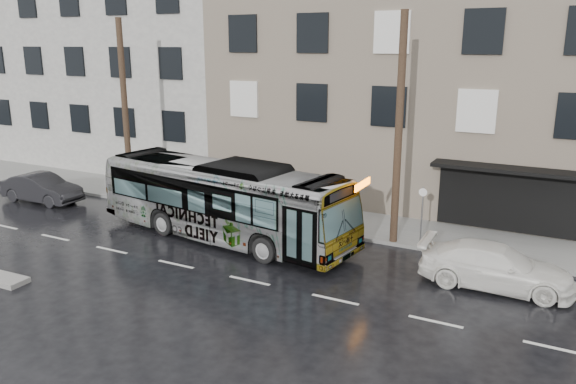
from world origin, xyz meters
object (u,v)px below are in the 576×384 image
(utility_pole_rear, at_px, (125,111))
(sign_post, at_px, (422,217))
(utility_pole_front, at_px, (399,131))
(bus, at_px, (223,200))
(white_sedan, at_px, (496,267))
(dark_sedan, at_px, (42,188))

(utility_pole_rear, xyz_separation_m, sign_post, (15.10, 0.00, -3.30))
(utility_pole_front, height_order, bus, utility_pole_front)
(utility_pole_front, height_order, white_sedan, utility_pole_front)
(bus, bearing_deg, dark_sedan, 96.34)
(utility_pole_front, distance_m, dark_sedan, 18.54)
(bus, distance_m, white_sedan, 10.88)
(sign_post, bearing_deg, white_sedan, -37.31)
(white_sedan, bearing_deg, bus, 89.28)
(bus, relative_size, white_sedan, 2.38)
(utility_pole_front, relative_size, dark_sedan, 2.03)
(utility_pole_front, relative_size, utility_pole_rear, 1.00)
(utility_pole_rear, xyz_separation_m, bus, (7.42, -2.51, -3.00))
(utility_pole_rear, distance_m, dark_sedan, 6.01)
(bus, bearing_deg, sign_post, -64.08)
(utility_pole_rear, xyz_separation_m, white_sedan, (18.26, -2.41, -3.93))
(white_sedan, xyz_separation_m, dark_sedan, (-22.24, 0.20, 0.01))
(dark_sedan, bearing_deg, utility_pole_front, -85.32)
(sign_post, height_order, dark_sedan, sign_post)
(white_sedan, distance_m, dark_sedan, 22.24)
(bus, height_order, white_sedan, bus)
(utility_pole_rear, bearing_deg, dark_sedan, -151.00)
(utility_pole_rear, height_order, dark_sedan, utility_pole_rear)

